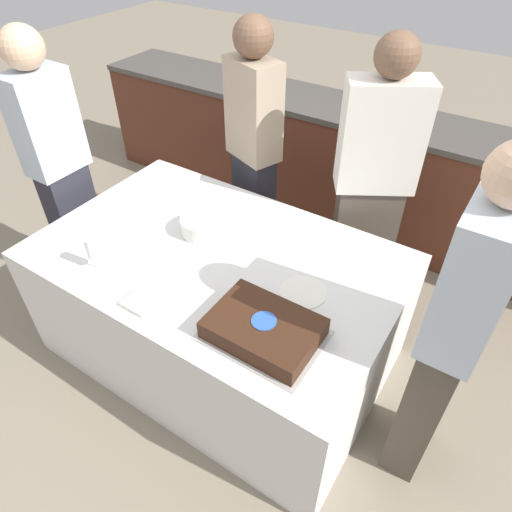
{
  "coord_description": "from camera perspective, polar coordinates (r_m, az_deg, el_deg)",
  "views": [
    {
      "loc": [
        1.12,
        -1.35,
        2.21
      ],
      "look_at": [
        0.24,
        0.0,
        0.84
      ],
      "focal_mm": 32.0,
      "sensor_mm": 36.0,
      "label": 1
    }
  ],
  "objects": [
    {
      "name": "utensil_pile",
      "position": [
        2.09,
        -14.34,
        -5.64
      ],
      "size": [
        0.14,
        0.12,
        0.02
      ],
      "color": "white",
      "rests_on": "dining_table"
    },
    {
      "name": "person_seated_left",
      "position": [
        2.94,
        -23.34,
        10.05
      ],
      "size": [
        0.22,
        0.32,
        1.66
      ],
      "rotation": [
        0.0,
        0.0,
        1.57
      ],
      "color": "#282833",
      "rests_on": "ground_plane"
    },
    {
      "name": "person_cutting_cake",
      "position": [
        2.62,
        14.26,
        8.17
      ],
      "size": [
        0.46,
        0.38,
        1.68
      ],
      "rotation": [
        0.0,
        0.0,
        -2.6
      ],
      "color": "#4C4238",
      "rests_on": "ground_plane"
    },
    {
      "name": "person_seated_right",
      "position": [
        1.91,
        23.33,
        -9.02
      ],
      "size": [
        0.21,
        0.38,
        1.66
      ],
      "rotation": [
        0.0,
        0.0,
        -1.57
      ],
      "color": "#4C4238",
      "rests_on": "ground_plane"
    },
    {
      "name": "person_standing_back",
      "position": [
        2.9,
        -0.29,
        13.02
      ],
      "size": [
        0.38,
        0.3,
        1.65
      ],
      "rotation": [
        0.0,
        0.0,
        2.78
      ],
      "color": "#282833",
      "rests_on": "ground_plane"
    },
    {
      "name": "cake",
      "position": [
        1.88,
        0.97,
        -9.04
      ],
      "size": [
        0.48,
        0.35,
        0.09
      ],
      "color": "#B7B2AD",
      "rests_on": "dining_table"
    },
    {
      "name": "dining_table",
      "position": [
        2.54,
        -4.55,
        -6.22
      ],
      "size": [
        1.82,
        1.16,
        0.74
      ],
      "color": "silver",
      "rests_on": "ground_plane"
    },
    {
      "name": "back_counter",
      "position": [
        3.66,
        11.3,
        10.88
      ],
      "size": [
        4.4,
        0.58,
        0.92
      ],
      "color": "#5B2D1E",
      "rests_on": "ground_plane"
    },
    {
      "name": "side_plate_near_cake",
      "position": [
        2.09,
        5.96,
        -4.44
      ],
      "size": [
        0.22,
        0.22,
        0.0
      ],
      "color": "white",
      "rests_on": "dining_table"
    },
    {
      "name": "ground_plane",
      "position": [
        2.82,
        -4.16,
        -11.42
      ],
      "size": [
        14.0,
        14.0,
        0.0
      ],
      "primitive_type": "plane",
      "color": "gray"
    },
    {
      "name": "wine_glass",
      "position": [
        2.26,
        -19.87,
        0.85
      ],
      "size": [
        0.06,
        0.06,
        0.18
      ],
      "color": "white",
      "rests_on": "dining_table"
    },
    {
      "name": "plate_stack",
      "position": [
        2.41,
        -6.71,
        3.85
      ],
      "size": [
        0.23,
        0.23,
        0.09
      ],
      "color": "white",
      "rests_on": "dining_table"
    }
  ]
}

